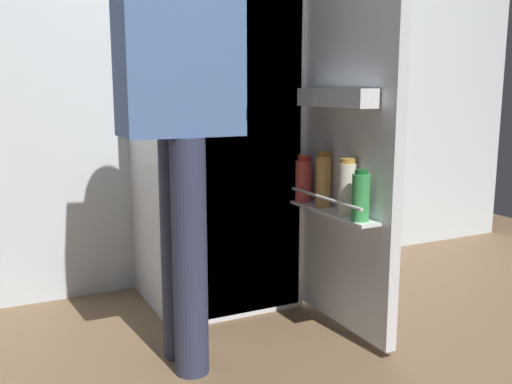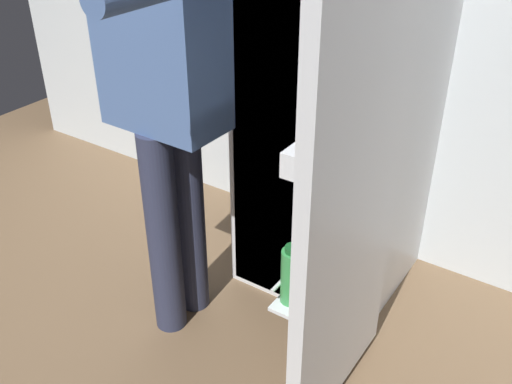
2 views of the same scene
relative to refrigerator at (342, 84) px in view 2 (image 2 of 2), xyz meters
name	(u,v)px [view 2 (image 2 of 2)]	position (x,y,z in m)	size (l,w,h in m)	color
ground_plane	(261,341)	(-0.03, -0.49, -0.89)	(5.40, 5.40, 0.00)	brown
refrigerator	(342,84)	(0.00, 0.00, 0.00)	(0.68, 1.18, 1.79)	silver
person	(166,78)	(-0.37, -0.53, 0.11)	(0.52, 0.72, 1.67)	#2D334C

